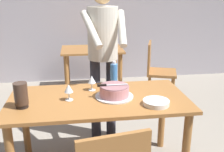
# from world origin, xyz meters

# --- Properties ---
(back_wall) EXTENTS (10.00, 0.12, 2.70)m
(back_wall) POSITION_xyz_m (0.00, 2.83, 1.35)
(back_wall) COLOR #ADA8B2
(back_wall) RESTS_ON ground_plane
(main_dining_table) EXTENTS (1.58, 0.79, 0.75)m
(main_dining_table) POSITION_xyz_m (0.00, 0.00, 0.63)
(main_dining_table) COLOR #9E6633
(main_dining_table) RESTS_ON ground_plane
(cake_on_platter) EXTENTS (0.34, 0.34, 0.11)m
(cake_on_platter) POSITION_xyz_m (0.14, -0.00, 0.80)
(cake_on_platter) COLOR silver
(cake_on_platter) RESTS_ON main_dining_table
(cake_knife) EXTENTS (0.27, 0.03, 0.02)m
(cake_knife) POSITION_xyz_m (0.07, -0.00, 0.87)
(cake_knife) COLOR silver
(cake_knife) RESTS_ON cake_on_platter
(plate_stack) EXTENTS (0.22, 0.22, 0.04)m
(plate_stack) POSITION_xyz_m (0.46, -0.21, 0.77)
(plate_stack) COLOR white
(plate_stack) RESTS_ON main_dining_table
(wine_glass_near) EXTENTS (0.08, 0.08, 0.14)m
(wine_glass_near) POSITION_xyz_m (-0.04, 0.20, 0.85)
(wine_glass_near) COLOR silver
(wine_glass_near) RESTS_ON main_dining_table
(wine_glass_far) EXTENTS (0.08, 0.08, 0.14)m
(wine_glass_far) POSITION_xyz_m (-0.25, -0.01, 0.85)
(wine_glass_far) COLOR silver
(wine_glass_far) RESTS_ON main_dining_table
(water_bottle) EXTENTS (0.07, 0.07, 0.25)m
(water_bottle) POSITION_xyz_m (0.18, 0.31, 0.86)
(water_bottle) COLOR #387AC6
(water_bottle) RESTS_ON main_dining_table
(hurricane_lamp) EXTENTS (0.11, 0.11, 0.21)m
(hurricane_lamp) POSITION_xyz_m (-0.63, -0.11, 0.86)
(hurricane_lamp) COLOR black
(hurricane_lamp) RESTS_ON main_dining_table
(person_cutting_cake) EXTENTS (0.46, 0.57, 1.72)m
(person_cutting_cake) POSITION_xyz_m (0.11, 0.61, 1.08)
(person_cutting_cake) COLOR #2D2D38
(person_cutting_cake) RESTS_ON ground_plane
(background_table) EXTENTS (1.00, 0.70, 0.74)m
(background_table) POSITION_xyz_m (0.09, 2.13, 0.58)
(background_table) COLOR #9E6633
(background_table) RESTS_ON ground_plane
(background_chair_0) EXTENTS (0.56, 0.56, 0.90)m
(background_chair_0) POSITION_xyz_m (1.07, 1.67, 0.49)
(background_chair_0) COLOR #9E6633
(background_chair_0) RESTS_ON ground_plane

